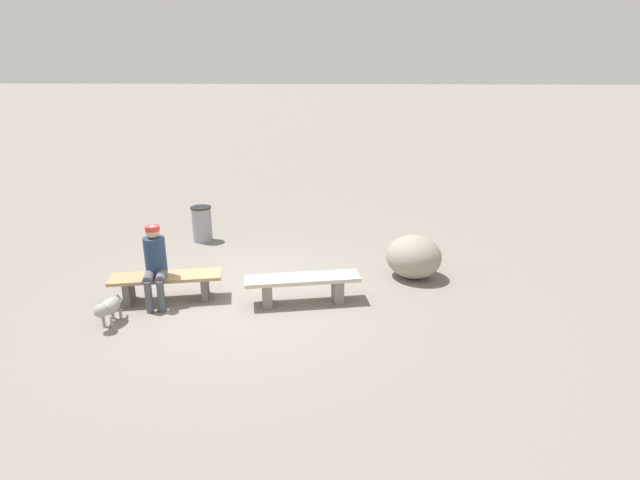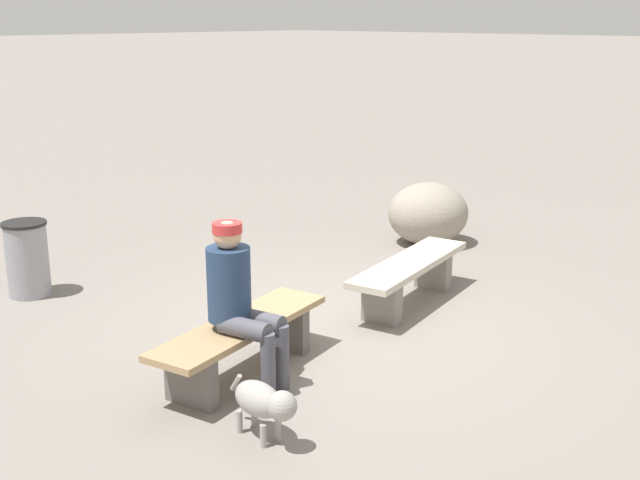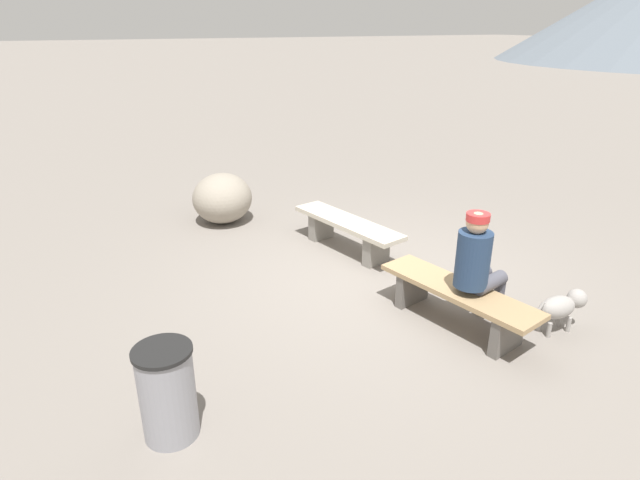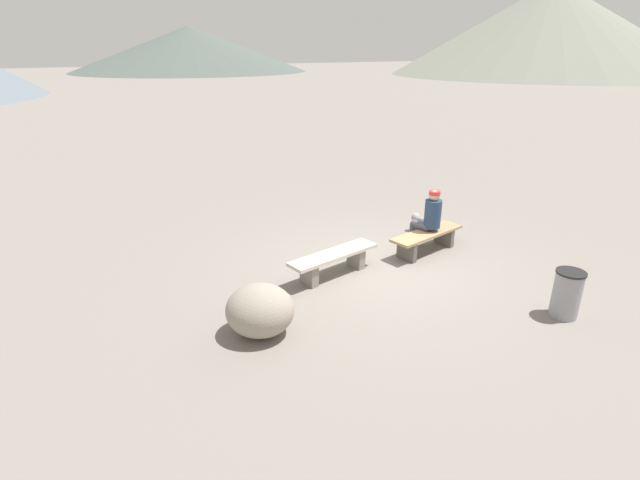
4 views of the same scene
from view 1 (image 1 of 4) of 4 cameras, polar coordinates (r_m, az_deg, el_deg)
name	(u,v)px [view 1 (image 1 of 4)]	position (r m, az deg, el deg)	size (l,w,h in m)	color
ground	(243,298)	(8.56, -8.56, -6.42)	(210.00, 210.00, 0.06)	gray
bench_left	(303,285)	(8.13, -1.96, -4.98)	(1.86, 0.77, 0.44)	gray
bench_right	(167,282)	(8.56, -16.71, -4.54)	(1.79, 0.79, 0.43)	#605B56
seated_person	(155,260)	(8.36, -17.92, -2.17)	(0.41, 0.64, 1.27)	navy
dog	(108,308)	(8.06, -22.51, -6.97)	(0.26, 0.65, 0.42)	gray
trash_bin	(202,224)	(11.25, -13.01, 1.76)	(0.44, 0.44, 0.76)	gray
boulder	(414,257)	(9.22, 10.39, -1.85)	(0.91, 0.99, 0.76)	gray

